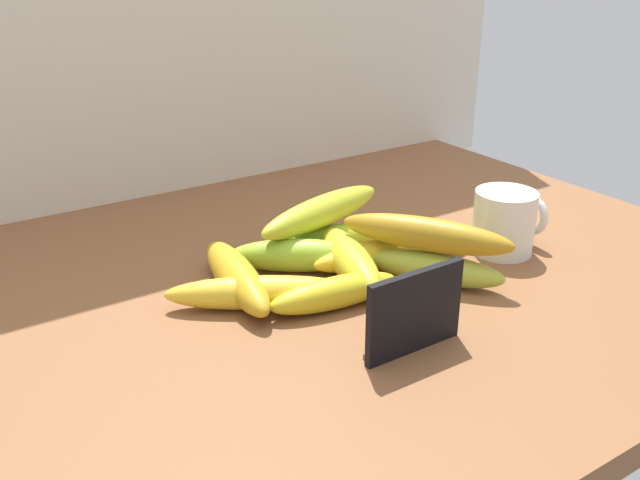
{
  "coord_description": "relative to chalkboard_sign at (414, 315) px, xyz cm",
  "views": [
    {
      "loc": [
        -37.5,
        -60.7,
        39.53
      ],
      "look_at": [
        2.35,
        -0.29,
        8.0
      ],
      "focal_mm": 39.07,
      "sensor_mm": 36.0,
      "label": 1
    }
  ],
  "objects": [
    {
      "name": "banana_8",
      "position": [
        11.13,
        11.13,
        1.72
      ],
      "size": [
        14.33,
        18.81,
        3.87
      ],
      "primitive_type": "ellipsoid",
      "rotation": [
        0.0,
        0.0,
        2.16
      ],
      "color": "#AC801A",
      "rests_on": "banana_4"
    },
    {
      "name": "chalkboard_sign",
      "position": [
        0.0,
        0.0,
        0.0
      ],
      "size": [
        11.0,
        1.8,
        8.4
      ],
      "color": "black",
      "rests_on": "counter_top"
    },
    {
      "name": "banana_0",
      "position": [
        -8.75,
        19.69,
        -1.76
      ],
      "size": [
        7.02,
        18.86,
        4.19
      ],
      "primitive_type": "ellipsoid",
      "rotation": [
        0.0,
        0.0,
        4.56
      ],
      "color": "gold",
      "rests_on": "counter_top"
    },
    {
      "name": "coffee_mug",
      "position": [
        24.6,
        11.41,
        0.13
      ],
      "size": [
        9.16,
        7.66,
        7.98
      ],
      "color": "silver",
      "rests_on": "counter_top"
    },
    {
      "name": "counter_top",
      "position": [
        -1.5,
        17.74,
        -5.36
      ],
      "size": [
        110.0,
        76.0,
        3.0
      ],
      "primitive_type": "cube",
      "color": "brown",
      "rests_on": "ground"
    },
    {
      "name": "banana_3",
      "position": [
        -1.14,
        11.01,
        -2.09
      ],
      "size": [
        15.44,
        5.43,
        3.53
      ],
      "primitive_type": "ellipsoid",
      "rotation": [
        0.0,
        0.0,
        6.15
      ],
      "color": "gold",
      "rests_on": "counter_top"
    },
    {
      "name": "banana_6",
      "position": [
        6.92,
        23.48,
        -2.19
      ],
      "size": [
        18.27,
        8.79,
        3.34
      ],
      "primitive_type": "ellipsoid",
      "rotation": [
        0.0,
        0.0,
        2.83
      ],
      "color": "#95B82E",
      "rests_on": "counter_top"
    },
    {
      "name": "banana_1",
      "position": [
        -8.13,
        15.28,
        -2.02
      ],
      "size": [
        19.57,
        13.4,
        3.67
      ],
      "primitive_type": "ellipsoid",
      "rotation": [
        0.0,
        0.0,
        2.62
      ],
      "color": "yellow",
      "rests_on": "counter_top"
    },
    {
      "name": "banana_2",
      "position": [
        0.02,
        20.78,
        -1.86
      ],
      "size": [
        15.9,
        12.55,
        3.99
      ],
      "primitive_type": "ellipsoid",
      "rotation": [
        0.0,
        0.0,
        2.55
      ],
      "color": "#8BB62B",
      "rests_on": "counter_top"
    },
    {
      "name": "banana_5",
      "position": [
        4.13,
        16.23,
        -1.67
      ],
      "size": [
        8.99,
        17.6,
        4.37
      ],
      "primitive_type": "ellipsoid",
      "rotation": [
        0.0,
        0.0,
        1.29
      ],
      "color": "gold",
      "rests_on": "counter_top"
    },
    {
      "name": "banana_4",
      "position": [
        11.18,
        9.74,
        -2.04
      ],
      "size": [
        12.25,
        15.76,
        3.64
      ],
      "primitive_type": "ellipsoid",
      "rotation": [
        0.0,
        0.0,
        2.16
      ],
      "color": "#A3B134",
      "rests_on": "counter_top"
    },
    {
      "name": "banana_7",
      "position": [
        10.25,
        15.86,
        -1.98
      ],
      "size": [
        21.06,
        7.04,
        3.75
      ],
      "primitive_type": "ellipsoid",
      "rotation": [
        0.0,
        0.0,
        6.12
      ],
      "color": "gold",
      "rests_on": "counter_top"
    },
    {
      "name": "banana_9",
      "position": [
        5.71,
        24.33,
        1.41
      ],
      "size": [
        21.2,
        9.27,
        3.86
      ],
      "primitive_type": "ellipsoid",
      "rotation": [
        0.0,
        0.0,
        3.41
      ],
      "color": "gold",
      "rests_on": "banana_6"
    }
  ]
}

